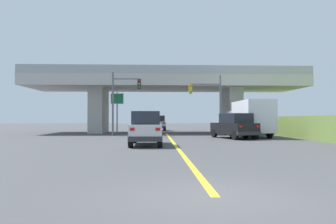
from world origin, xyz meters
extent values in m
plane|color=#424244|center=(0.00, 31.07, 0.00)|extent=(160.00, 160.00, 0.00)
cube|color=#B7B5AD|center=(0.00, 31.07, 5.65)|extent=(30.77, 8.55, 1.20)
cube|color=#A8A69F|center=(-7.67, 31.07, 2.53)|extent=(1.55, 5.13, 5.06)
cube|color=#A8A69F|center=(7.67, 31.07, 2.53)|extent=(1.55, 5.13, 5.06)
cube|color=#9EA0A5|center=(0.00, 26.95, 6.70)|extent=(30.77, 0.20, 0.90)
cube|color=#9EA0A5|center=(0.00, 35.20, 6.70)|extent=(30.77, 0.20, 0.90)
cube|color=yellow|center=(0.00, 13.98, 0.00)|extent=(0.20, 27.97, 0.01)
cube|color=silver|center=(-1.76, 13.17, 0.81)|extent=(1.81, 4.57, 0.90)
cube|color=#1E232D|center=(-1.76, 12.83, 1.64)|extent=(1.59, 2.51, 0.76)
cube|color=#2D2D30|center=(-1.76, 10.94, 0.50)|extent=(1.85, 0.20, 0.28)
cube|color=red|center=(-2.43, 10.87, 1.03)|extent=(0.24, 0.06, 0.16)
cube|color=red|center=(-1.08, 10.87, 1.03)|extent=(0.24, 0.06, 0.16)
cylinder|color=black|center=(-2.56, 14.91, 0.36)|extent=(0.26, 0.72, 0.72)
cylinder|color=black|center=(-0.95, 14.91, 0.36)|extent=(0.26, 0.72, 0.72)
cylinder|color=black|center=(-2.56, 11.44, 0.36)|extent=(0.26, 0.72, 0.72)
cylinder|color=black|center=(-0.95, 11.44, 0.36)|extent=(0.26, 0.72, 0.72)
cube|color=black|center=(5.14, 19.58, 0.81)|extent=(3.11, 5.01, 0.90)
cube|color=#1E232D|center=(5.23, 19.24, 1.64)|extent=(2.32, 2.93, 0.76)
cube|color=#2D2D30|center=(5.75, 17.38, 0.50)|extent=(1.95, 0.72, 0.28)
cube|color=red|center=(5.07, 17.12, 1.03)|extent=(0.25, 0.12, 0.16)
cube|color=red|center=(6.46, 17.50, 1.03)|extent=(0.25, 0.12, 0.16)
cylinder|color=black|center=(3.83, 21.06, 0.36)|extent=(0.44, 0.76, 0.72)
cylinder|color=black|center=(5.50, 21.53, 0.36)|extent=(0.44, 0.76, 0.72)
cylinder|color=black|center=(4.78, 17.63, 0.36)|extent=(0.44, 0.76, 0.72)
cylinder|color=black|center=(6.45, 18.09, 0.36)|extent=(0.44, 0.76, 0.72)
cube|color=silver|center=(7.19, 25.02, 1.40)|extent=(2.20, 2.00, 1.90)
cube|color=silver|center=(7.19, 21.24, 1.80)|extent=(2.31, 5.56, 2.69)
cube|color=#B26619|center=(7.19, 21.24, 1.12)|extent=(2.33, 5.45, 0.24)
cylinder|color=black|center=(6.19, 25.02, 0.45)|extent=(0.30, 0.90, 0.90)
cylinder|color=black|center=(8.19, 25.02, 0.45)|extent=(0.30, 0.90, 0.90)
cylinder|color=black|center=(6.19, 19.85, 0.45)|extent=(0.30, 0.90, 0.90)
cylinder|color=black|center=(8.19, 19.85, 0.45)|extent=(0.30, 0.90, 0.90)
cube|color=silver|center=(-0.74, 37.28, 0.81)|extent=(1.80, 4.27, 0.90)
cube|color=#1E232D|center=(-0.74, 36.96, 1.64)|extent=(1.59, 2.35, 0.76)
cube|color=#2D2D30|center=(-0.74, 35.20, 0.50)|extent=(1.84, 0.20, 0.28)
cube|color=red|center=(-1.42, 35.13, 1.03)|extent=(0.24, 0.06, 0.16)
cube|color=red|center=(-0.07, 35.13, 1.03)|extent=(0.24, 0.06, 0.16)
cylinder|color=black|center=(-1.55, 38.86, 0.36)|extent=(0.26, 0.72, 0.72)
cylinder|color=black|center=(0.06, 38.86, 0.36)|extent=(0.26, 0.72, 0.72)
cylinder|color=black|center=(-1.55, 35.70, 0.36)|extent=(0.26, 0.72, 0.72)
cylinder|color=black|center=(0.06, 35.70, 0.36)|extent=(0.26, 0.72, 0.72)
cylinder|color=#56595E|center=(5.18, 25.03, 2.93)|extent=(0.18, 0.18, 5.86)
cylinder|color=#56595E|center=(3.71, 25.03, 4.99)|extent=(2.94, 0.12, 0.12)
cube|color=gold|center=(2.24, 25.03, 4.51)|extent=(0.32, 0.26, 0.96)
sphere|color=red|center=(2.24, 24.88, 4.81)|extent=(0.16, 0.16, 0.16)
sphere|color=gold|center=(2.24, 24.88, 4.51)|extent=(0.16, 0.16, 0.16)
sphere|color=green|center=(2.24, 24.88, 4.21)|extent=(0.16, 0.16, 0.16)
cylinder|color=#56595E|center=(-5.18, 24.09, 2.97)|extent=(0.18, 0.18, 5.95)
cylinder|color=#56595E|center=(-3.94, 24.09, 5.35)|extent=(2.47, 0.12, 0.12)
cube|color=#232326|center=(-2.71, 24.09, 4.87)|extent=(0.32, 0.26, 0.96)
sphere|color=red|center=(-2.71, 23.94, 5.17)|extent=(0.16, 0.16, 0.16)
sphere|color=gold|center=(-2.71, 23.94, 4.87)|extent=(0.16, 0.16, 0.16)
sphere|color=green|center=(-2.71, 23.94, 4.57)|extent=(0.16, 0.16, 0.16)
cylinder|color=slate|center=(-5.33, 28.90, 2.25)|extent=(0.14, 0.14, 4.51)
cube|color=#197242|center=(-5.33, 28.84, 3.77)|extent=(1.31, 0.08, 1.06)
cube|color=white|center=(-5.33, 28.84, 3.77)|extent=(1.39, 0.04, 1.14)
camera|label=1|loc=(-1.23, -6.54, 1.59)|focal=34.81mm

